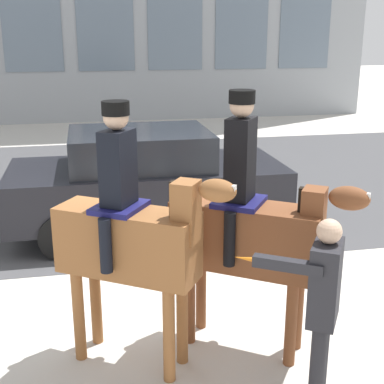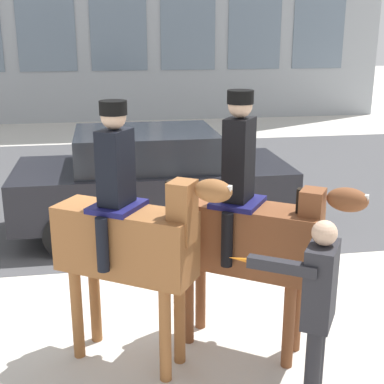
# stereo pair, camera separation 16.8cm
# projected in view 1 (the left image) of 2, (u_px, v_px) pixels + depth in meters

# --- Properties ---
(ground_plane) EXTENTS (80.00, 80.00, 0.00)m
(ground_plane) POSITION_uv_depth(u_px,v_px,m) (161.00, 283.00, 6.76)
(ground_plane) COLOR beige
(road_surface) EXTENTS (18.90, 8.50, 0.01)m
(road_surface) POSITION_uv_depth(u_px,v_px,m) (129.00, 183.00, 11.22)
(road_surface) COLOR #444447
(road_surface) RESTS_ON ground_plane
(mounted_horse_lead) EXTENTS (1.58, 1.18, 2.50)m
(mounted_horse_lead) POSITION_uv_depth(u_px,v_px,m) (130.00, 235.00, 4.81)
(mounted_horse_lead) COLOR brown
(mounted_horse_lead) RESTS_ON ground_plane
(mounted_horse_companion) EXTENTS (1.69, 1.27, 2.56)m
(mounted_horse_companion) POSITION_uv_depth(u_px,v_px,m) (249.00, 229.00, 5.08)
(mounted_horse_companion) COLOR brown
(mounted_horse_companion) RESTS_ON ground_plane
(pedestrian_bystander) EXTENTS (0.91, 0.47, 1.68)m
(pedestrian_bystander) POSITION_uv_depth(u_px,v_px,m) (322.00, 300.00, 4.31)
(pedestrian_bystander) COLOR #232328
(pedestrian_bystander) RESTS_ON ground_plane
(street_car_near_lane) EXTENTS (4.21, 1.93, 1.62)m
(street_car_near_lane) POSITION_uv_depth(u_px,v_px,m) (146.00, 180.00, 8.33)
(street_car_near_lane) COLOR black
(street_car_near_lane) RESTS_ON ground_plane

